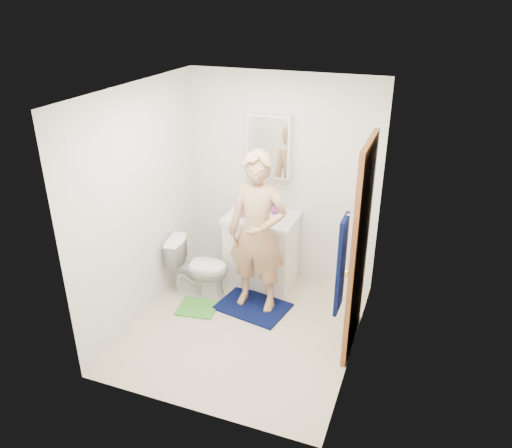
{
  "coord_description": "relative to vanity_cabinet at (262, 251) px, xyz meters",
  "views": [
    {
      "loc": [
        1.58,
        -3.9,
        3.16
      ],
      "look_at": [
        0.03,
        0.25,
        1.07
      ],
      "focal_mm": 35.0,
      "sensor_mm": 36.0,
      "label": 1
    }
  ],
  "objects": [
    {
      "name": "bath_mat",
      "position": [
        0.1,
        -0.56,
        -0.39
      ],
      "size": [
        0.82,
        0.65,
        0.02
      ],
      "primitive_type": "cube",
      "rotation": [
        0.0,
        0.0,
        -0.18
      ],
      "color": "#060E3D",
      "rests_on": "floor"
    },
    {
      "name": "faucet",
      "position": [
        0.0,
        0.18,
        0.51
      ],
      "size": [
        0.03,
        0.03,
        0.12
      ],
      "primitive_type": "cylinder",
      "color": "silver",
      "rests_on": "countertop"
    },
    {
      "name": "door",
      "position": [
        1.22,
        -0.76,
        0.62
      ],
      "size": [
        0.05,
        0.8,
        2.05
      ],
      "primitive_type": "cube",
      "color": "#9F5B2B",
      "rests_on": "ground"
    },
    {
      "name": "ceiling",
      "position": [
        0.15,
        -0.91,
        2.01
      ],
      "size": [
        2.2,
        2.4,
        0.02
      ],
      "primitive_type": "cube",
      "color": "white",
      "rests_on": "ground"
    },
    {
      "name": "wall_left",
      "position": [
        -0.96,
        -0.91,
        0.8
      ],
      "size": [
        0.02,
        2.4,
        2.4
      ],
      "primitive_type": "cube",
      "color": "silver",
      "rests_on": "ground"
    },
    {
      "name": "wall_back",
      "position": [
        0.15,
        0.3,
        0.8
      ],
      "size": [
        2.2,
        0.02,
        2.4
      ],
      "primitive_type": "cube",
      "color": "silver",
      "rests_on": "ground"
    },
    {
      "name": "towel",
      "position": [
        1.18,
        -1.48,
        0.85
      ],
      "size": [
        0.03,
        0.24,
        0.8
      ],
      "primitive_type": "cube",
      "color": "#060E3D",
      "rests_on": "wall_right"
    },
    {
      "name": "floor",
      "position": [
        0.15,
        -0.91,
        -0.41
      ],
      "size": [
        2.2,
        2.4,
        0.02
      ],
      "primitive_type": "cube",
      "color": "beige",
      "rests_on": "ground"
    },
    {
      "name": "towel_hook",
      "position": [
        1.22,
        -1.48,
        1.27
      ],
      "size": [
        0.06,
        0.02,
        0.02
      ],
      "primitive_type": "cylinder",
      "rotation": [
        0.0,
        1.57,
        0.0
      ],
      "color": "silver",
      "rests_on": "wall_right"
    },
    {
      "name": "soap_dispenser",
      "position": [
        -0.22,
        -0.08,
        0.55
      ],
      "size": [
        0.11,
        0.11,
        0.21
      ],
      "primitive_type": "imported",
      "rotation": [
        0.0,
        0.0,
        -0.2
      ],
      "color": "#AA6B4F",
      "rests_on": "countertop"
    },
    {
      "name": "toilet",
      "position": [
        -0.57,
        -0.5,
        -0.06
      ],
      "size": [
        0.71,
        0.47,
        0.68
      ],
      "primitive_type": "imported",
      "rotation": [
        0.0,
        0.0,
        1.71
      ],
      "color": "white",
      "rests_on": "floor"
    },
    {
      "name": "man",
      "position": [
        0.14,
        -0.51,
        0.49
      ],
      "size": [
        0.65,
        0.44,
        1.74
      ],
      "primitive_type": "imported",
      "rotation": [
        0.0,
        0.0,
        -0.03
      ],
      "color": "tan",
      "rests_on": "bath_mat"
    },
    {
      "name": "toothbrush_cup",
      "position": [
        0.12,
        0.12,
        0.5
      ],
      "size": [
        0.16,
        0.16,
        0.1
      ],
      "primitive_type": "imported",
      "rotation": [
        0.0,
        0.0,
        0.3
      ],
      "color": "#924291",
      "rests_on": "countertop"
    },
    {
      "name": "countertop",
      "position": [
        0.0,
        0.0,
        0.43
      ],
      "size": [
        0.79,
        0.59,
        0.05
      ],
      "primitive_type": "cube",
      "color": "white",
      "rests_on": "vanity_cabinet"
    },
    {
      "name": "door_knob",
      "position": [
        1.18,
        -1.08,
        0.55
      ],
      "size": [
        0.07,
        0.07,
        0.07
      ],
      "primitive_type": "sphere",
      "color": "gold",
      "rests_on": "door"
    },
    {
      "name": "green_rug",
      "position": [
        -0.46,
        -0.8,
        -0.39
      ],
      "size": [
        0.46,
        0.41,
        0.02
      ],
      "primitive_type": "cube",
      "rotation": [
        0.0,
        0.0,
        0.15
      ],
      "color": "green",
      "rests_on": "floor"
    },
    {
      "name": "vanity_cabinet",
      "position": [
        0.0,
        0.0,
        0.0
      ],
      "size": [
        0.75,
        0.55,
        0.8
      ],
      "primitive_type": "cube",
      "color": "white",
      "rests_on": "floor"
    },
    {
      "name": "wall_front",
      "position": [
        0.15,
        -2.12,
        0.8
      ],
      "size": [
        2.2,
        0.02,
        2.4
      ],
      "primitive_type": "cube",
      "color": "silver",
      "rests_on": "ground"
    },
    {
      "name": "wall_right",
      "position": [
        1.26,
        -0.91,
        0.8
      ],
      "size": [
        0.02,
        2.4,
        2.4
      ],
      "primitive_type": "cube",
      "color": "silver",
      "rests_on": "ground"
    },
    {
      "name": "medicine_cabinet",
      "position": [
        0.0,
        0.22,
        1.2
      ],
      "size": [
        0.5,
        0.12,
        0.7
      ],
      "primitive_type": "cube",
      "color": "white",
      "rests_on": "wall_back"
    },
    {
      "name": "sink_basin",
      "position": [
        0.0,
        0.0,
        0.44
      ],
      "size": [
        0.4,
        0.4,
        0.03
      ],
      "primitive_type": "cylinder",
      "color": "white",
      "rests_on": "countertop"
    },
    {
      "name": "mirror_panel",
      "position": [
        0.0,
        0.16,
        1.2
      ],
      "size": [
        0.46,
        0.01,
        0.66
      ],
      "primitive_type": "cube",
      "color": "white",
      "rests_on": "wall_back"
    }
  ]
}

